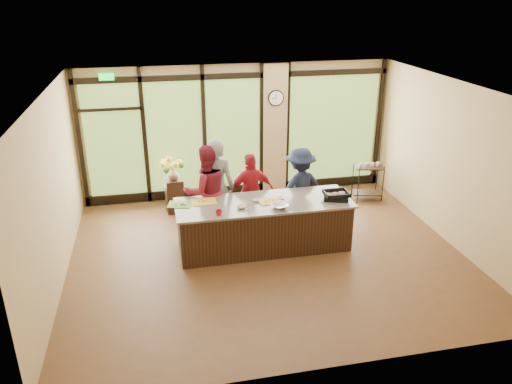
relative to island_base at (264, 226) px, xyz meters
name	(u,v)px	position (x,y,z in m)	size (l,w,h in m)	color
floor	(267,255)	(0.00, -0.30, -0.44)	(7.00, 7.00, 0.00)	#52361D
ceiling	(269,90)	(0.00, -0.30, 2.56)	(7.00, 7.00, 0.00)	white
back_wall	(237,132)	(0.00, 2.70, 1.06)	(7.00, 7.00, 0.00)	tan
left_wall	(52,194)	(-3.50, -0.30, 1.06)	(6.00, 6.00, 0.00)	tan
right_wall	(452,164)	(3.50, -0.30, 1.06)	(6.00, 6.00, 0.00)	tan
window_wall	(245,136)	(0.16, 2.65, 0.95)	(6.90, 0.12, 3.00)	tan
island_base	(264,226)	(0.00, 0.00, 0.00)	(3.10, 1.00, 0.88)	black
countertop	(264,203)	(0.00, 0.00, 0.46)	(3.20, 1.10, 0.04)	slate
wall_clock	(276,98)	(0.85, 2.57, 1.81)	(0.36, 0.04, 0.36)	black
cook_left	(216,187)	(-0.75, 0.79, 0.53)	(0.71, 0.46, 1.94)	slate
cook_midleft	(207,191)	(-0.95, 0.71, 0.48)	(0.90, 0.70, 1.84)	maroon
cook_midright	(251,192)	(-0.07, 0.82, 0.35)	(0.93, 0.39, 1.58)	maroon
cook_right	(300,188)	(0.92, 0.78, 0.38)	(1.06, 0.61, 1.64)	#171D34
roasting_pan	(336,197)	(1.33, -0.13, 0.52)	(0.44, 0.34, 0.08)	black
mixing_bowl	(280,206)	(0.22, -0.31, 0.52)	(0.29, 0.29, 0.07)	silver
cutting_board_left	(180,204)	(-1.50, 0.20, 0.49)	(0.41, 0.31, 0.01)	#4B8731
cutting_board_center	(204,202)	(-1.06, 0.23, 0.49)	(0.44, 0.33, 0.01)	gold
cutting_board_right	(270,201)	(0.12, 0.01, 0.49)	(0.43, 0.32, 0.01)	gold
prep_bowl_near	(242,207)	(-0.44, -0.18, 0.51)	(0.16, 0.16, 0.05)	silver
prep_bowl_mid	(256,200)	(-0.13, 0.06, 0.50)	(0.13, 0.13, 0.04)	silver
prep_bowl_far	(281,198)	(0.34, 0.08, 0.50)	(0.12, 0.12, 0.03)	silver
red_ramekin	(219,213)	(-0.87, -0.37, 0.52)	(0.11, 0.11, 0.09)	#B3111E
flower_stand	(175,195)	(-1.52, 1.98, -0.08)	(0.36, 0.36, 0.73)	black
flower_vase	(173,174)	(-1.52, 1.98, 0.41)	(0.23, 0.23, 0.24)	olive
bar_cart	(368,178)	(2.80, 1.71, 0.09)	(0.71, 0.51, 0.89)	black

